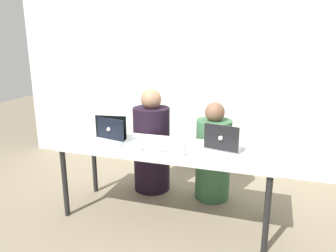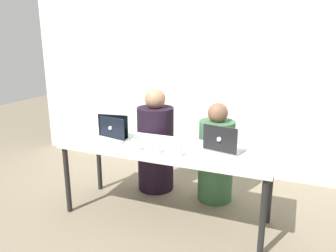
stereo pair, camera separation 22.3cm
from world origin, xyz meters
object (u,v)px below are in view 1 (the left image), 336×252
object	(u,v)px
laptop_back_right	(224,144)
person_on_left	(152,146)
water_glass_center	(159,149)
person_on_right	(213,157)
water_glass_left	(137,147)
water_glass_right	(181,152)
laptop_back_left	(115,134)
laptop_front_left	(108,137)

from	to	relation	value
laptop_back_right	person_on_left	bearing A→B (deg)	-15.12
person_on_left	water_glass_center	bearing A→B (deg)	101.50
person_on_right	person_on_left	bearing A→B (deg)	-4.54
person_on_right	water_glass_left	xyz separation A→B (m)	(-0.55, -0.74, 0.30)
person_on_right	water_glass_center	xyz separation A→B (m)	(-0.35, -0.73, 0.29)
laptop_back_right	water_glass_right	world-z (taller)	laptop_back_right
laptop_back_right	water_glass_right	xyz separation A→B (m)	(-0.32, -0.28, -0.01)
person_on_right	laptop_back_left	world-z (taller)	person_on_right
person_on_right	laptop_back_right	bearing A→B (deg)	106.19
person_on_right	laptop_back_left	bearing A→B (deg)	23.56
person_on_left	water_glass_right	size ratio (longest dim) A/B	13.30
laptop_back_right	laptop_front_left	size ratio (longest dim) A/B	1.07
person_on_right	water_glass_right	bearing A→B (deg)	74.09
laptop_back_left	water_glass_right	xyz separation A→B (m)	(0.75, -0.25, -0.01)
person_on_left	water_glass_center	distance (m)	0.85
person_on_left	water_glass_center	world-z (taller)	person_on_left
water_glass_left	water_glass_right	bearing A→B (deg)	1.50
laptop_front_left	laptop_back_right	bearing A→B (deg)	-1.35
laptop_back_left	water_glass_left	xyz separation A→B (m)	(0.35, -0.26, -0.01)
person_on_right	water_glass_right	xyz separation A→B (m)	(-0.15, -0.73, 0.29)
laptop_back_left	water_glass_center	bearing A→B (deg)	168.36
person_on_right	water_glass_right	distance (m)	0.80
laptop_back_right	laptop_back_left	world-z (taller)	laptop_back_right
person_on_right	water_glass_center	bearing A→B (deg)	59.98
laptop_front_left	water_glass_left	xyz separation A→B (m)	(0.37, -0.16, -0.01)
water_glass_center	person_on_right	bearing A→B (deg)	64.52
laptop_back_left	water_glass_right	distance (m)	0.79
person_on_right	water_glass_right	world-z (taller)	person_on_right
water_glass_right	laptop_back_left	bearing A→B (deg)	161.22
person_on_left	water_glass_right	distance (m)	0.95
person_on_left	water_glass_center	xyz separation A→B (m)	(0.35, -0.73, 0.24)
person_on_left	water_glass_right	world-z (taller)	person_on_left
person_on_right	water_glass_left	distance (m)	0.97
laptop_back_right	laptop_front_left	bearing A→B (deg)	19.15
laptop_front_left	water_glass_right	xyz separation A→B (m)	(0.77, -0.15, -0.01)
laptop_front_left	person_on_right	bearing A→B (deg)	24.33
laptop_front_left	person_on_left	bearing A→B (deg)	61.27
person_on_left	person_on_right	bearing A→B (deg)	166.10
water_glass_center	laptop_back_left	bearing A→B (deg)	155.21
water_glass_right	laptop_back_right	bearing A→B (deg)	41.34
laptop_back_left	water_glass_center	world-z (taller)	laptop_back_left
water_glass_right	person_on_left	bearing A→B (deg)	126.81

